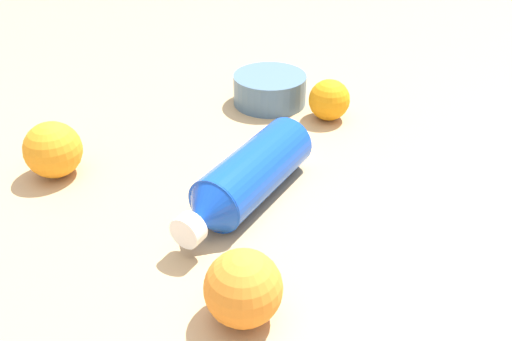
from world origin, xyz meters
The scene contains 6 objects.
ground_plane centered at (0.00, 0.00, 0.00)m, with size 2.40×2.40×0.00m, color tan.
water_bottle centered at (0.05, -0.02, 0.04)m, with size 0.18×0.25×0.07m.
orange_0 centered at (-0.09, 0.22, 0.03)m, with size 0.07×0.07×0.07m, color orange.
orange_1 centered at (-0.14, -0.22, 0.04)m, with size 0.08×0.08×0.08m, color orange.
orange_2 centered at (0.23, -0.12, 0.04)m, with size 0.08×0.08×0.08m, color orange.
ceramic_bowl centered at (-0.19, 0.17, 0.03)m, with size 0.13×0.13×0.05m, color slate.
Camera 1 is at (0.56, -0.30, 0.42)m, focal length 37.40 mm.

